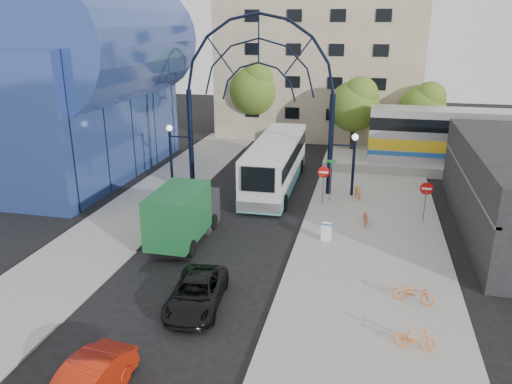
% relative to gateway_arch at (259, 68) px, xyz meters
% --- Properties ---
extents(ground, '(120.00, 120.00, 0.00)m').
position_rel_gateway_arch_xyz_m(ground, '(0.00, -14.00, -8.56)').
color(ground, black).
rests_on(ground, ground).
extents(sidewalk_east, '(8.00, 56.00, 0.12)m').
position_rel_gateway_arch_xyz_m(sidewalk_east, '(8.00, -10.00, -8.50)').
color(sidewalk_east, gray).
rests_on(sidewalk_east, ground).
extents(plaza_west, '(5.00, 50.00, 0.12)m').
position_rel_gateway_arch_xyz_m(plaza_west, '(-6.50, -8.00, -8.50)').
color(plaza_west, gray).
rests_on(plaza_west, ground).
extents(gateway_arch, '(13.64, 0.44, 12.10)m').
position_rel_gateway_arch_xyz_m(gateway_arch, '(0.00, 0.00, 0.00)').
color(gateway_arch, black).
rests_on(gateway_arch, ground).
extents(stop_sign, '(0.80, 0.07, 2.50)m').
position_rel_gateway_arch_xyz_m(stop_sign, '(4.80, -2.00, -6.56)').
color(stop_sign, slate).
rests_on(stop_sign, sidewalk_east).
extents(do_not_enter_sign, '(0.76, 0.07, 2.48)m').
position_rel_gateway_arch_xyz_m(do_not_enter_sign, '(11.00, -4.00, -6.58)').
color(do_not_enter_sign, slate).
rests_on(do_not_enter_sign, sidewalk_east).
extents(street_name_sign, '(0.70, 0.70, 2.80)m').
position_rel_gateway_arch_xyz_m(street_name_sign, '(5.20, -1.40, -6.43)').
color(street_name_sign, slate).
rests_on(street_name_sign, sidewalk_east).
extents(sandwich_board, '(0.55, 0.61, 0.99)m').
position_rel_gateway_arch_xyz_m(sandwich_board, '(5.60, -8.02, -7.81)').
color(sandwich_board, white).
rests_on(sandwich_board, sidewalk_east).
extents(transit_hall, '(16.50, 18.00, 14.50)m').
position_rel_gateway_arch_xyz_m(transit_hall, '(-15.30, 1.00, -1.86)').
color(transit_hall, '#2D448B').
rests_on(transit_hall, ground).
extents(apartment_block, '(20.00, 12.10, 14.00)m').
position_rel_gateway_arch_xyz_m(apartment_block, '(2.00, 20.97, -1.55)').
color(apartment_block, tan).
rests_on(apartment_block, ground).
extents(tree_north_a, '(4.48, 4.48, 7.00)m').
position_rel_gateway_arch_xyz_m(tree_north_a, '(6.12, 11.93, -3.95)').
color(tree_north_a, '#382314').
rests_on(tree_north_a, ground).
extents(tree_north_b, '(5.12, 5.12, 8.00)m').
position_rel_gateway_arch_xyz_m(tree_north_b, '(-3.88, 15.93, -3.29)').
color(tree_north_b, '#382314').
rests_on(tree_north_b, ground).
extents(tree_north_c, '(4.16, 4.16, 6.50)m').
position_rel_gateway_arch_xyz_m(tree_north_c, '(12.12, 13.93, -4.28)').
color(tree_north_c, '#382314').
rests_on(tree_north_c, ground).
extents(city_bus, '(3.19, 12.76, 3.49)m').
position_rel_gateway_arch_xyz_m(city_bus, '(1.07, 1.00, -6.73)').
color(city_bus, silver).
rests_on(city_bus, ground).
extents(green_truck, '(2.45, 6.22, 3.13)m').
position_rel_gateway_arch_xyz_m(green_truck, '(-2.06, -9.35, -6.99)').
color(green_truck, black).
rests_on(green_truck, ground).
extents(black_suv, '(2.54, 4.73, 1.26)m').
position_rel_gateway_arch_xyz_m(black_suv, '(0.87, -15.73, -7.93)').
color(black_suv, black).
rests_on(black_suv, ground).
extents(bike_near_a, '(0.67, 1.59, 0.81)m').
position_rel_gateway_arch_xyz_m(bike_near_a, '(7.65, -5.01, -8.03)').
color(bike_near_a, '#D84A2B').
rests_on(bike_near_a, sidewalk_east).
extents(bike_near_b, '(0.82, 1.60, 0.92)m').
position_rel_gateway_arch_xyz_m(bike_near_b, '(7.01, -0.45, -7.97)').
color(bike_near_b, orange).
rests_on(bike_near_b, sidewalk_east).
extents(bike_far_a, '(1.85, 0.97, 0.93)m').
position_rel_gateway_arch_xyz_m(bike_far_a, '(9.83, -13.54, -7.97)').
color(bike_far_a, orange).
rests_on(bike_far_a, sidewalk_east).
extents(bike_far_b, '(1.51, 0.53, 0.89)m').
position_rel_gateway_arch_xyz_m(bike_far_b, '(9.68, -16.83, -7.99)').
color(bike_far_b, orange).
rests_on(bike_far_b, sidewalk_east).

